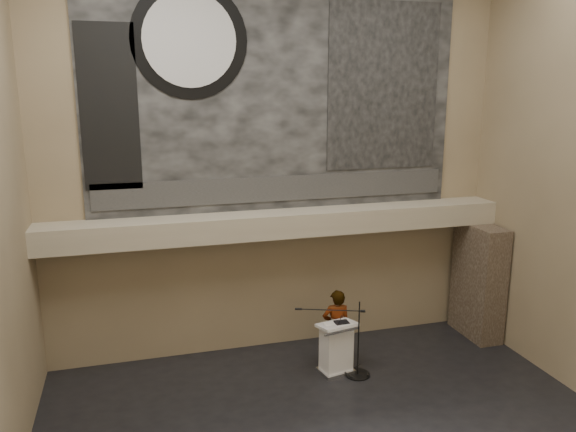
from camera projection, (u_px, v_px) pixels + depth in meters
name	position (u px, v px, depth m)	size (l,w,h in m)	color
wall_back	(278.00, 161.00, 12.09)	(10.00, 0.02, 8.50)	#827053
wall_front	(529.00, 281.00, 4.60)	(10.00, 0.02, 8.50)	#827053
soffit	(283.00, 223.00, 12.01)	(10.00, 0.80, 0.50)	tan
sprinkler_left	(209.00, 242.00, 11.60)	(0.04, 0.04, 0.06)	#B2893D
sprinkler_right	(365.00, 230.00, 12.53)	(0.04, 0.04, 0.06)	#B2893D
banner	(278.00, 92.00, 11.74)	(8.00, 0.05, 5.00)	black
banner_text_strip	(279.00, 189.00, 12.16)	(7.76, 0.02, 0.55)	#2D2D2D
banner_clock_rim	(190.00, 40.00, 10.99)	(2.30, 2.30, 0.02)	black
banner_clock_face	(190.00, 40.00, 10.97)	(1.84, 1.84, 0.02)	silver
banner_building_print	(384.00, 87.00, 12.32)	(2.60, 0.02, 3.60)	black
banner_brick_print	(109.00, 108.00, 10.86)	(1.10, 0.02, 3.20)	black
stone_pier	(478.00, 281.00, 13.19)	(0.60, 1.40, 2.70)	#3E3126
lectern	(336.00, 348.00, 11.56)	(0.85, 0.67, 1.14)	silver
binder	(342.00, 323.00, 11.42)	(0.28, 0.22, 0.04)	black
papers	(331.00, 325.00, 11.34)	(0.23, 0.32, 0.01)	white
speaker_person	(336.00, 327.00, 11.89)	(0.61, 0.40, 1.66)	silver
mic_stand	(355.00, 364.00, 11.53)	(1.47, 0.73, 1.61)	black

